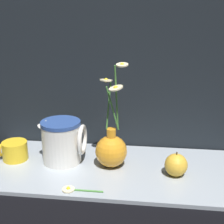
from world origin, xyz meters
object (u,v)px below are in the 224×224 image
Objects in this scene: vase_with_flowers at (111,149)px; ceramic_pitcher at (62,140)px; orange_fruit at (176,165)px; yellow_mug at (14,151)px.

vase_with_flowers is 2.20× the size of ceramic_pitcher.
ceramic_pitcher reaches higher than orange_fruit.
vase_with_flowers reaches higher than yellow_mug.
orange_fruit is (0.54, -0.04, 0.00)m from yellow_mug.
ceramic_pitcher is at bearing 1.90° from yellow_mug.
vase_with_flowers is 0.17m from ceramic_pitcher.
yellow_mug is at bearing 178.82° from vase_with_flowers.
yellow_mug is 0.17m from ceramic_pitcher.
ceramic_pitcher is 1.98× the size of orange_fruit.
vase_with_flowers reaches higher than ceramic_pitcher.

